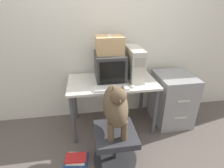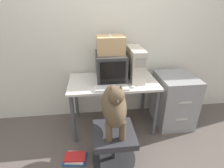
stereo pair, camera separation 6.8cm
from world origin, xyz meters
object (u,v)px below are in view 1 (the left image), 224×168
at_px(dog, 115,106).
at_px(cardboard_box, 109,45).
at_px(pc_tower, 134,63).
at_px(book_stack_floor, 76,159).
at_px(keyboard, 112,88).
at_px(filing_cabinet, 172,99).
at_px(office_chair, 115,144).
at_px(crt_monitor, 110,66).

distance_m(dog, cardboard_box, 0.85).
xyz_separation_m(pc_tower, book_stack_floor, (-0.82, -0.65, -0.91)).
height_order(keyboard, filing_cabinet, keyboard).
bearing_deg(keyboard, book_stack_floor, -143.61).
height_order(pc_tower, filing_cabinet, pc_tower).
distance_m(office_chair, filing_cabinet, 1.16).
bearing_deg(office_chair, book_stack_floor, 172.97).
bearing_deg(dog, cardboard_box, 86.17).
bearing_deg(keyboard, office_chair, -93.39).
height_order(office_chair, filing_cabinet, filing_cabinet).
bearing_deg(keyboard, cardboard_box, 85.61).
bearing_deg(office_chair, cardboard_box, 86.17).
relative_size(dog, book_stack_floor, 2.10).
height_order(keyboard, office_chair, keyboard).
distance_m(crt_monitor, pc_tower, 0.33).
relative_size(keyboard, book_stack_floor, 1.42).
height_order(crt_monitor, book_stack_floor, crt_monitor).
xyz_separation_m(keyboard, dog, (-0.02, -0.40, 0.01)).
relative_size(pc_tower, filing_cabinet, 0.67).
distance_m(pc_tower, dog, 0.82).
bearing_deg(cardboard_box, pc_tower, -3.56).
xyz_separation_m(dog, book_stack_floor, (-0.45, 0.05, -0.72)).
xyz_separation_m(crt_monitor, cardboard_box, (0.00, 0.00, 0.29)).
xyz_separation_m(cardboard_box, book_stack_floor, (-0.50, -0.67, -1.16)).
relative_size(keyboard, dog, 0.67).
distance_m(crt_monitor, keyboard, 0.36).
bearing_deg(office_chair, dog, 90.00).
xyz_separation_m(pc_tower, cardboard_box, (-0.33, 0.02, 0.25)).
bearing_deg(filing_cabinet, crt_monitor, 174.08).
relative_size(crt_monitor, book_stack_floor, 1.66).
bearing_deg(dog, book_stack_floor, 173.03).
xyz_separation_m(filing_cabinet, book_stack_floor, (-1.42, -0.57, -0.35)).
height_order(crt_monitor, keyboard, crt_monitor).
xyz_separation_m(pc_tower, office_chair, (-0.38, -0.70, -0.70)).
xyz_separation_m(crt_monitor, filing_cabinet, (0.92, -0.10, -0.53)).
relative_size(keyboard, filing_cabinet, 0.54).
bearing_deg(pc_tower, book_stack_floor, -141.90).
xyz_separation_m(office_chair, filing_cabinet, (0.97, 0.62, 0.14)).
bearing_deg(dog, pc_tower, 61.83).
distance_m(office_chair, book_stack_floor, 0.50).
relative_size(keyboard, cardboard_box, 1.21).
xyz_separation_m(dog, filing_cabinet, (0.97, 0.62, -0.37)).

